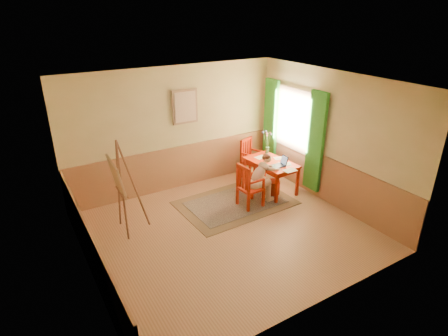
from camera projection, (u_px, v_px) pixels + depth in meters
room at (228, 163)px, 6.46m from camera, size 5.04×4.54×2.84m
wainscot at (207, 191)px, 7.45m from camera, size 5.00×4.50×1.00m
window at (292, 128)px, 8.49m from camera, size 0.12×2.01×2.20m
wall_portrait at (185, 107)px, 8.10m from camera, size 0.60×0.05×0.76m
rug at (235, 203)px, 8.02m from camera, size 2.45×1.68×0.02m
table at (271, 165)px, 8.34m from camera, size 0.81×1.25×0.72m
chair_left at (249, 186)px, 7.70m from camera, size 0.47×0.45×0.97m
chair_back at (251, 159)px, 9.07m from camera, size 0.56×0.57×0.98m
figure at (261, 177)px, 7.81m from camera, size 0.83×0.37×1.11m
laptop at (280, 164)px, 8.07m from camera, size 0.37×0.24×0.21m
papers at (279, 162)px, 8.26m from camera, size 0.65×1.14×0.00m
vase at (267, 143)px, 8.70m from camera, size 0.20×0.29×0.55m
wastebasket at (273, 187)px, 8.36m from camera, size 0.36×0.36×0.32m
easel at (119, 180)px, 6.60m from camera, size 0.62×0.81×1.83m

